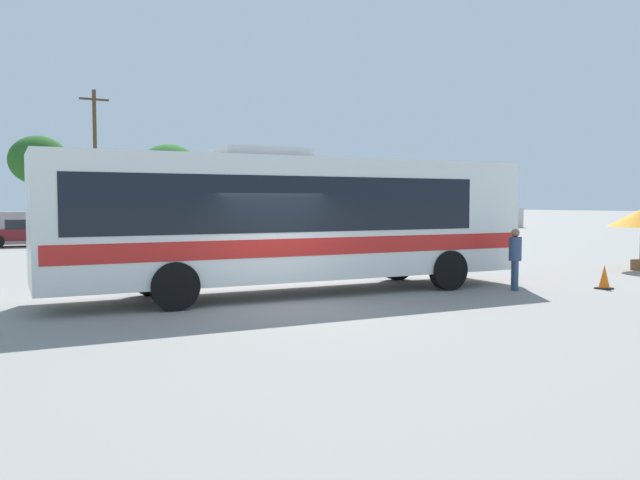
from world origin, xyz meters
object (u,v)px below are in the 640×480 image
Objects in this scene: utility_pole_near at (95,161)px; traffic_cone_on_apron at (604,277)px; parked_car_second_maroon at (26,232)px; attendant_by_bus_door at (515,256)px; coach_bus_white_red at (291,217)px; roadside_tree_midright at (169,172)px; roadside_tree_midleft at (39,161)px.

utility_pole_near reaches higher than traffic_cone_on_apron.
parked_car_second_maroon is 28.26m from traffic_cone_on_apron.
attendant_by_bus_door is at bearing 153.99° from traffic_cone_on_apron.
coach_bus_white_red is 1.34× the size of utility_pole_near.
attendant_by_bus_door is at bearing -93.89° from roadside_tree_midright.
roadside_tree_midleft is 37.21m from traffic_cone_on_apron.
utility_pole_near reaches higher than attendant_by_bus_door.
parked_car_second_maroon is 13.60m from roadside_tree_midright.
roadside_tree_midright is 34.36m from traffic_cone_on_apron.
coach_bus_white_red is at bearing -93.80° from utility_pole_near.
coach_bus_white_red is at bearing -88.50° from roadside_tree_midleft.
utility_pole_near is 14.66× the size of traffic_cone_on_apron.
traffic_cone_on_apron is (5.54, -32.02, -4.57)m from utility_pole_near.
attendant_by_bus_door reaches higher than parked_car_second_maroon.
coach_bus_white_red is 5.91m from attendant_by_bus_door.
utility_pole_near is at bearing 96.13° from attendant_by_bus_door.
roadside_tree_midright is 9.99× the size of traffic_cone_on_apron.
utility_pole_near is 4.81m from roadside_tree_midleft.
utility_pole_near is at bearing 86.20° from coach_bus_white_red.
roadside_tree_midleft is at bearing 102.93° from traffic_cone_on_apron.
coach_bus_white_red is at bearing -103.76° from roadside_tree_midright.
utility_pole_near is (4.91, 5.76, 4.13)m from parked_car_second_maroon.
utility_pole_near is (1.88, 28.31, 2.95)m from coach_bus_white_red.
utility_pole_near reaches higher than roadside_tree_midleft.
coach_bus_white_red is at bearing 153.25° from attendant_by_bus_door.
parked_car_second_maroon is 0.68× the size of roadside_tree_midright.
utility_pole_near is (-3.32, 30.93, 3.97)m from attendant_by_bus_door.
roadside_tree_midleft is 8.51m from roadside_tree_midright.
traffic_cone_on_apron is at bearing -90.04° from roadside_tree_midright.
parked_car_second_maroon is 6.83× the size of traffic_cone_on_apron.
roadside_tree_midleft reaches higher than coach_bus_white_red.
parked_car_second_maroon is at bearing 108.10° from attendant_by_bus_door.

